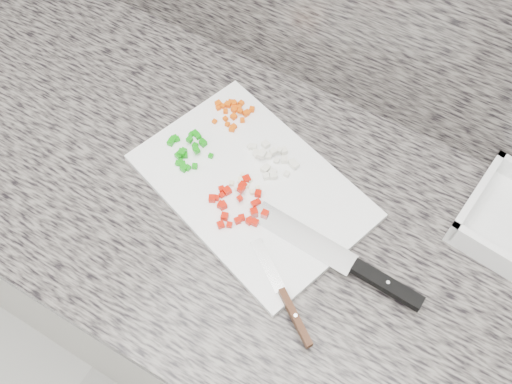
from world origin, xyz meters
TOP-DOWN VIEW (x-y plane):
  - cabinet at (0.00, 1.44)m, footprint 3.92×0.62m
  - countertop at (0.00, 1.44)m, footprint 3.96×0.64m
  - cutting_board at (-0.07, 1.47)m, footprint 0.46×0.37m
  - carrot_pile at (-0.18, 1.59)m, footprint 0.07×0.07m
  - onion_pile at (-0.07, 1.53)m, footprint 0.10×0.08m
  - green_pepper_pile at (-0.21, 1.47)m, footprint 0.09×0.09m
  - red_pepper_pile at (-0.07, 1.42)m, footprint 0.11×0.11m
  - garlic_pile at (-0.08, 1.46)m, footprint 0.05×0.04m
  - chef_knife at (0.15, 1.42)m, footprint 0.31×0.05m
  - paring_knife at (0.09, 1.31)m, footprint 0.17×0.12m

SIDE VIEW (x-z plane):
  - cabinet at x=0.00m, z-range 0.00..0.86m
  - countertop at x=0.00m, z-range 0.86..0.90m
  - cutting_board at x=-0.07m, z-range 0.90..0.91m
  - garlic_pile at x=-0.08m, z-range 0.91..0.92m
  - carrot_pile at x=-0.18m, z-range 0.91..0.93m
  - chef_knife at x=0.15m, z-range 0.91..0.93m
  - green_pepper_pile at x=-0.21m, z-range 0.91..0.93m
  - red_pepper_pile at x=-0.07m, z-range 0.91..0.93m
  - paring_knife at x=0.09m, z-range 0.91..0.93m
  - onion_pile at x=-0.07m, z-range 0.91..0.93m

